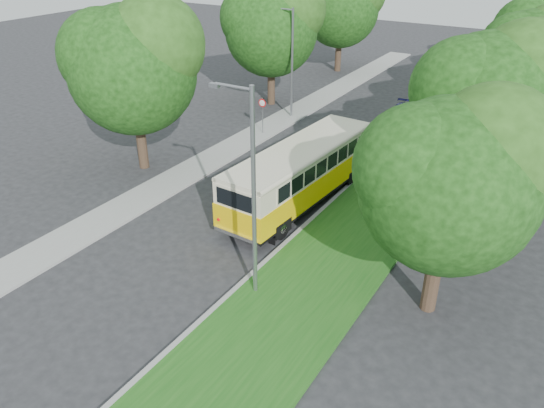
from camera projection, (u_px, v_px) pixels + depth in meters
The scene contains 13 objects.
ground at pixel (206, 233), 24.00m from camera, with size 120.00×120.00×0.00m, color #252528.
curb at pixel (326, 206), 26.08m from camera, with size 0.20×70.00×0.15m, color gray.
grass_verge at pixel (371, 219), 25.01m from camera, with size 4.50×70.00×0.13m, color #1B5316.
sidewalk at pixel (192, 170), 29.94m from camera, with size 2.20×70.00×0.12m, color gray.
treeline at pixel (415, 39), 33.32m from camera, with size 24.27×41.91×9.46m.
lamppost_near at pixel (251, 189), 18.13m from camera, with size 1.71×0.16×8.00m.
lamppost_far at pixel (291, 59), 36.27m from camera, with size 1.71×0.16×7.50m.
warning_sign at pixel (262, 110), 34.28m from camera, with size 0.56×0.10×2.50m.
vintage_bus at pixel (301, 175), 25.87m from camera, with size 2.65×10.30×3.06m, color yellow, non-canonical shape.
car_silver at pixel (303, 170), 28.56m from camera, with size 1.50×3.73×1.27m, color #ACACB1.
car_white at pixel (358, 138), 32.62m from camera, with size 1.44×4.13×1.36m, color silver.
car_blue at pixel (401, 115), 36.65m from camera, with size 1.72×4.22×1.23m, color #141457.
car_grey at pixel (441, 87), 42.81m from camera, with size 2.15×4.67×1.30m, color #515258.
Camera 1 is at (13.24, -16.00, 12.47)m, focal length 35.00 mm.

